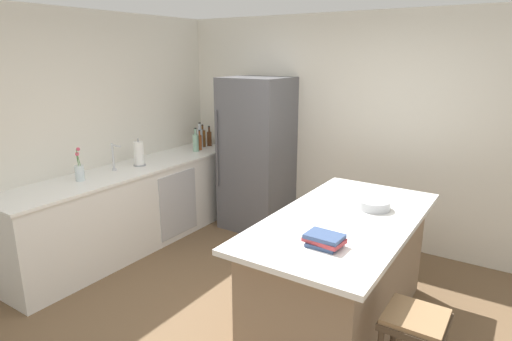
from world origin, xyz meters
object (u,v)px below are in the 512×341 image
Objects in this scene: refrigerator at (257,154)px; cookbook_stack at (324,240)px; kitchen_island at (341,271)px; flower_vase at (79,171)px; whiskey_bottle at (203,138)px; bar_stool at (414,333)px; vinegar_bottle at (200,142)px; sink_faucet at (114,156)px; gin_bottle at (196,142)px; syrup_bottle at (209,138)px; soda_bottle at (200,138)px; mixing_bowl at (374,205)px; paper_towel_roll at (139,154)px.

cookbook_stack is (1.78, -1.92, 0.03)m from refrigerator.
cookbook_stack is (0.08, -0.55, 0.50)m from kitchen_island.
kitchen_island is at bearing 10.73° from flower_vase.
refrigerator is 6.21× the size of whiskey_bottle.
bar_stool is at bearing -41.08° from kitchen_island.
flower_vase is at bearing -92.78° from vinegar_bottle.
sink_faucet reaches higher than vinegar_bottle.
vinegar_bottle is (0.08, 1.73, 0.01)m from flower_vase.
gin_bottle reaches higher than vinegar_bottle.
syrup_bottle is at bearing 103.67° from vinegar_bottle.
flower_vase is at bearing 178.82° from cookbook_stack.
vinegar_bottle is at bearing 149.99° from bar_stool.
bar_stool is 2.28× the size of sink_faucet.
vinegar_bottle reaches higher than cookbook_stack.
soda_bottle reaches higher than kitchen_island.
syrup_bottle is 3.37m from cookbook_stack.
kitchen_island is at bearing 138.92° from bar_stool.
syrup_bottle is 0.18m from soda_bottle.
cookbook_stack is at bearing -37.95° from syrup_bottle.
whiskey_bottle is 0.29m from gin_bottle.
bar_stool is 3.92m from whiskey_bottle.
sink_faucet is at bearing -90.05° from whiskey_bottle.
gin_bottle is (-3.20, 1.76, 0.49)m from bar_stool.
sink_faucet is 1.47m from whiskey_bottle.
syrup_bottle is (-2.58, 1.52, 0.56)m from kitchen_island.
flower_vase reaches higher than sink_faucet.
flower_vase is 1.28× the size of vinegar_bottle.
syrup_bottle is at bearing 155.88° from mixing_bowl.
kitchen_island is at bearing -26.33° from vinegar_bottle.
vinegar_bottle is 1.01× the size of mixing_bowl.
whiskey_bottle is at bearing 89.95° from sink_faucet.
whiskey_bottle is 1.15× the size of vinegar_bottle.
bar_stool is at bearing -2.13° from flower_vase.
paper_towel_roll is (-0.85, -1.13, 0.12)m from refrigerator.
soda_bottle is (0.02, -0.08, 0.02)m from whiskey_bottle.
soda_bottle reaches higher than flower_vase.
sink_faucet is 1.15× the size of mixing_bowl.
paper_towel_roll is at bearing 174.47° from kitchen_island.
syrup_bottle is 0.90× the size of whiskey_bottle.
soda_bottle is 1.29× the size of vinegar_bottle.
paper_towel_roll is at bearing -127.02° from refrigerator.
refrigerator is at bearing 15.98° from gin_bottle.
sink_faucet is 1.30m from vinegar_bottle.
bar_stool is 2.23× the size of gin_bottle.
soda_bottle is at bearing 89.20° from sink_faucet.
soda_bottle is at bearing 91.79° from paper_towel_roll.
vinegar_bottle is 2.79m from mixing_bowl.
refrigerator is 1.42m from paper_towel_roll.
vinegar_bottle reaches higher than bar_stool.
gin_bottle is at bearing -67.92° from whiskey_bottle.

